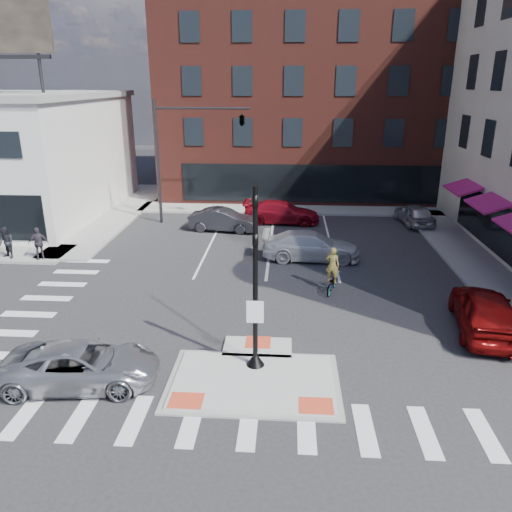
# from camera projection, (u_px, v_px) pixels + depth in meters

# --- Properties ---
(ground) EXTENTS (120.00, 120.00, 0.00)m
(ground) POSITION_uv_depth(u_px,v_px,m) (255.00, 374.00, 16.17)
(ground) COLOR #28282B
(ground) RESTS_ON ground
(refuge_island) EXTENTS (5.40, 4.65, 0.13)m
(refuge_island) POSITION_uv_depth(u_px,v_px,m) (254.00, 377.00, 15.91)
(refuge_island) COLOR gray
(refuge_island) RESTS_ON ground
(sidewalk_nw) EXTENTS (23.50, 20.50, 0.15)m
(sidewalk_nw) POSITION_uv_depth(u_px,v_px,m) (7.00, 230.00, 31.56)
(sidewalk_nw) COLOR gray
(sidewalk_nw) RESTS_ON ground
(sidewalk_e) EXTENTS (3.00, 24.00, 0.15)m
(sidewalk_e) POSITION_uv_depth(u_px,v_px,m) (483.00, 270.00, 24.90)
(sidewalk_e) COLOR gray
(sidewalk_e) RESTS_ON ground
(sidewalk_n) EXTENTS (26.00, 3.00, 0.15)m
(sidewalk_n) POSITION_uv_depth(u_px,v_px,m) (315.00, 209.00, 36.68)
(sidewalk_n) COLOR gray
(sidewalk_n) RESTS_ON ground
(building_n) EXTENTS (24.40, 18.40, 15.50)m
(building_n) POSITION_uv_depth(u_px,v_px,m) (313.00, 96.00, 43.52)
(building_n) COLOR #58221B
(building_n) RESTS_ON ground
(building_far_left) EXTENTS (10.00, 12.00, 10.00)m
(building_far_left) POSITION_uv_depth(u_px,v_px,m) (251.00, 114.00, 63.72)
(building_far_left) COLOR slate
(building_far_left) RESTS_ON ground
(building_far_right) EXTENTS (12.00, 12.00, 12.00)m
(building_far_right) POSITION_uv_depth(u_px,v_px,m) (352.00, 106.00, 64.48)
(building_far_right) COLOR brown
(building_far_right) RESTS_ON ground
(signal_pole) EXTENTS (0.60, 0.60, 5.98)m
(signal_pole) POSITION_uv_depth(u_px,v_px,m) (255.00, 303.00, 15.76)
(signal_pole) COLOR black
(signal_pole) RESTS_ON refuge_island
(mast_arm_signal) EXTENTS (6.10, 2.24, 8.00)m
(mast_arm_signal) POSITION_uv_depth(u_px,v_px,m) (219.00, 128.00, 31.27)
(mast_arm_signal) COLOR black
(mast_arm_signal) RESTS_ON ground
(silver_suv) EXTENTS (4.99, 2.69, 1.33)m
(silver_suv) POSITION_uv_depth(u_px,v_px,m) (81.00, 365.00, 15.47)
(silver_suv) COLOR #A4A5AB
(silver_suv) RESTS_ON ground
(red_sedan) EXTENTS (2.74, 5.18, 1.68)m
(red_sedan) POSITION_uv_depth(u_px,v_px,m) (485.00, 310.00, 18.74)
(red_sedan) COLOR maroon
(red_sedan) RESTS_ON ground
(white_pickup) EXTENTS (5.17, 2.15, 1.49)m
(white_pickup) POSITION_uv_depth(u_px,v_px,m) (311.00, 246.00, 26.40)
(white_pickup) COLOR silver
(white_pickup) RESTS_ON ground
(bg_car_dark) EXTENTS (4.46, 2.02, 1.42)m
(bg_car_dark) POSITION_uv_depth(u_px,v_px,m) (223.00, 220.00, 31.49)
(bg_car_dark) COLOR #29282E
(bg_car_dark) RESTS_ON ground
(bg_car_silver) EXTENTS (2.16, 4.27, 1.39)m
(bg_car_silver) POSITION_uv_depth(u_px,v_px,m) (415.00, 214.00, 32.89)
(bg_car_silver) COLOR silver
(bg_car_silver) RESTS_ON ground
(bg_car_red) EXTENTS (5.17, 2.38, 1.46)m
(bg_car_red) POSITION_uv_depth(u_px,v_px,m) (281.00, 212.00, 33.27)
(bg_car_red) COLOR maroon
(bg_car_red) RESTS_ON ground
(cyclist) EXTENTS (1.03, 1.75, 2.11)m
(cyclist) POSITION_uv_depth(u_px,v_px,m) (332.00, 277.00, 22.29)
(cyclist) COLOR #3F3F44
(cyclist) RESTS_ON ground
(pedestrian_a) EXTENTS (1.03, 0.96, 1.70)m
(pedestrian_a) POSITION_uv_depth(u_px,v_px,m) (6.00, 243.00, 26.10)
(pedestrian_a) COLOR black
(pedestrian_a) RESTS_ON sidewalk_nw
(pedestrian_b) EXTENTS (1.07, 0.83, 1.70)m
(pedestrian_b) POSITION_uv_depth(u_px,v_px,m) (38.00, 243.00, 25.99)
(pedestrian_b) COLOR #362F3A
(pedestrian_b) RESTS_ON sidewalk_nw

